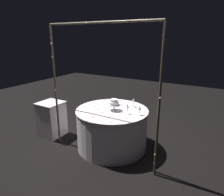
{
  "coord_description": "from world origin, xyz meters",
  "views": [
    {
      "loc": [
        -1.76,
        2.96,
        2.01
      ],
      "look_at": [
        0.0,
        0.0,
        0.96
      ],
      "focal_mm": 32.51,
      "sensor_mm": 36.0,
      "label": 1
    }
  ],
  "objects_px": {
    "wine_glass_0": "(127,107)",
    "cake_knife": "(99,104)",
    "decorative_arch": "(99,75)",
    "main_table": "(112,128)",
    "tiered_cake": "(114,103)",
    "wine_glass_2": "(139,108)",
    "side_table": "(52,119)",
    "wine_glass_1": "(133,101)"
  },
  "relations": [
    {
      "from": "wine_glass_0",
      "to": "cake_knife",
      "type": "relative_size",
      "value": 0.61
    },
    {
      "from": "main_table",
      "to": "wine_glass_1",
      "type": "bearing_deg",
      "value": -127.78
    },
    {
      "from": "side_table",
      "to": "tiered_cake",
      "type": "height_order",
      "value": "tiered_cake"
    },
    {
      "from": "decorative_arch",
      "to": "wine_glass_2",
      "type": "height_order",
      "value": "decorative_arch"
    },
    {
      "from": "wine_glass_2",
      "to": "tiered_cake",
      "type": "bearing_deg",
      "value": 1.52
    },
    {
      "from": "decorative_arch",
      "to": "main_table",
      "type": "relative_size",
      "value": 1.69
    },
    {
      "from": "main_table",
      "to": "tiered_cake",
      "type": "xyz_separation_m",
      "value": [
        -0.05,
        0.01,
        0.51
      ]
    },
    {
      "from": "side_table",
      "to": "wine_glass_2",
      "type": "bearing_deg",
      "value": -173.13
    },
    {
      "from": "side_table",
      "to": "tiered_cake",
      "type": "relative_size",
      "value": 3.27
    },
    {
      "from": "side_table",
      "to": "wine_glass_1",
      "type": "distance_m",
      "value": 1.77
    },
    {
      "from": "decorative_arch",
      "to": "tiered_cake",
      "type": "distance_m",
      "value": 0.67
    },
    {
      "from": "main_table",
      "to": "wine_glass_0",
      "type": "height_order",
      "value": "wine_glass_0"
    },
    {
      "from": "wine_glass_0",
      "to": "wine_glass_1",
      "type": "distance_m",
      "value": 0.39
    },
    {
      "from": "cake_knife",
      "to": "wine_glass_1",
      "type": "bearing_deg",
      "value": -159.78
    },
    {
      "from": "cake_knife",
      "to": "decorative_arch",
      "type": "bearing_deg",
      "value": 125.58
    },
    {
      "from": "tiered_cake",
      "to": "wine_glass_0",
      "type": "relative_size",
      "value": 1.23
    },
    {
      "from": "decorative_arch",
      "to": "cake_knife",
      "type": "distance_m",
      "value": 0.93
    },
    {
      "from": "decorative_arch",
      "to": "wine_glass_0",
      "type": "xyz_separation_m",
      "value": [
        -0.33,
        -0.34,
        -0.57
      ]
    },
    {
      "from": "side_table",
      "to": "cake_knife",
      "type": "relative_size",
      "value": 2.46
    },
    {
      "from": "main_table",
      "to": "cake_knife",
      "type": "relative_size",
      "value": 4.49
    },
    {
      "from": "decorative_arch",
      "to": "wine_glass_1",
      "type": "height_order",
      "value": "decorative_arch"
    },
    {
      "from": "wine_glass_2",
      "to": "side_table",
      "type": "bearing_deg",
      "value": 6.87
    },
    {
      "from": "decorative_arch",
      "to": "wine_glass_2",
      "type": "relative_size",
      "value": 13.4
    },
    {
      "from": "decorative_arch",
      "to": "wine_glass_0",
      "type": "height_order",
      "value": "decorative_arch"
    },
    {
      "from": "side_table",
      "to": "wine_glass_0",
      "type": "distance_m",
      "value": 1.75
    },
    {
      "from": "wine_glass_1",
      "to": "decorative_arch",
      "type": "bearing_deg",
      "value": 70.16
    },
    {
      "from": "decorative_arch",
      "to": "wine_glass_0",
      "type": "bearing_deg",
      "value": -133.56
    },
    {
      "from": "main_table",
      "to": "tiered_cake",
      "type": "distance_m",
      "value": 0.51
    },
    {
      "from": "main_table",
      "to": "wine_glass_1",
      "type": "height_order",
      "value": "wine_glass_1"
    },
    {
      "from": "decorative_arch",
      "to": "side_table",
      "type": "relative_size",
      "value": 3.08
    },
    {
      "from": "decorative_arch",
      "to": "wine_glass_1",
      "type": "relative_size",
      "value": 13.3
    },
    {
      "from": "wine_glass_1",
      "to": "wine_glass_0",
      "type": "bearing_deg",
      "value": 99.86
    },
    {
      "from": "wine_glass_0",
      "to": "wine_glass_2",
      "type": "xyz_separation_m",
      "value": [
        -0.2,
        -0.04,
        -0.01
      ]
    },
    {
      "from": "side_table",
      "to": "main_table",
      "type": "bearing_deg",
      "value": -170.4
    },
    {
      "from": "wine_glass_2",
      "to": "wine_glass_0",
      "type": "bearing_deg",
      "value": 11.42
    },
    {
      "from": "decorative_arch",
      "to": "wine_glass_0",
      "type": "relative_size",
      "value": 12.38
    },
    {
      "from": "wine_glass_0",
      "to": "cake_knife",
      "type": "bearing_deg",
      "value": -12.62
    },
    {
      "from": "side_table",
      "to": "tiered_cake",
      "type": "distance_m",
      "value": 1.49
    },
    {
      "from": "side_table",
      "to": "tiered_cake",
      "type": "bearing_deg",
      "value": -171.29
    },
    {
      "from": "wine_glass_1",
      "to": "side_table",
      "type": "bearing_deg",
      "value": 19.47
    },
    {
      "from": "wine_glass_0",
      "to": "side_table",
      "type": "bearing_deg",
      "value": 6.31
    },
    {
      "from": "tiered_cake",
      "to": "cake_knife",
      "type": "height_order",
      "value": "tiered_cake"
    }
  ]
}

